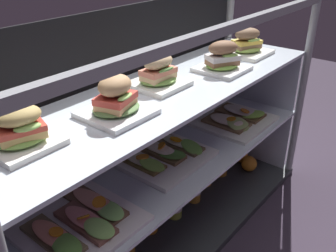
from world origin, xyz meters
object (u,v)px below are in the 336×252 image
Objects in this scene: orange_fruit_rolled_forward at (241,156)px; juice_bottle_front_second at (221,160)px; juice_bottle_back_left at (102,251)px; orange_fruit_beside_bottles at (224,157)px; juice_bottle_tucked_behind at (206,168)px; orange_fruit_near_left_post at (249,164)px; plated_roll_sandwich_far_left at (20,131)px; open_sandwich_tray_right_of_center at (235,119)px; plated_roll_sandwich_right_of_center at (116,101)px; plated_roll_sandwich_far_right at (158,75)px; juice_bottle_front_left_end at (195,184)px; open_sandwich_tray_near_left_corner at (163,154)px; juice_bottle_front_middle at (150,211)px; open_sandwich_tray_near_right_corner at (81,223)px; juice_bottle_near_post at (175,202)px; plated_roll_sandwich_near_right_corner at (222,60)px; plated_roll_sandwich_left_of_center at (247,45)px; juice_bottle_back_right at (127,234)px.

juice_bottle_front_second is at bearing 171.66° from orange_fruit_rolled_forward.
juice_bottle_back_left reaches higher than orange_fruit_beside_bottles.
juice_bottle_tucked_behind is 2.80× the size of orange_fruit_near_left_post.
plated_roll_sandwich_far_left is at bearing 175.80° from orange_fruit_near_left_post.
juice_bottle_tucked_behind is at bearing 1.63° from plated_roll_sandwich_far_left.
orange_fruit_rolled_forward is (0.20, 0.05, -0.32)m from open_sandwich_tray_right_of_center.
plated_roll_sandwich_right_of_center is at bearing 179.47° from open_sandwich_tray_right_of_center.
plated_roll_sandwich_far_right reaches higher than juice_bottle_front_left_end.
open_sandwich_tray_near_left_corner reaches higher than juice_bottle_front_left_end.
plated_roll_sandwich_far_left reaches higher than juice_bottle_front_middle.
juice_bottle_tucked_behind reaches higher than orange_fruit_near_left_post.
open_sandwich_tray_near_right_corner is 1.72× the size of juice_bottle_near_post.
juice_bottle_front_left_end is at bearing -2.16° from juice_bottle_back_left.
orange_fruit_near_left_post is (0.54, -0.08, -0.04)m from juice_bottle_near_post.
juice_bottle_tucked_behind is 0.24m from orange_fruit_beside_bottles.
plated_roll_sandwich_near_right_corner reaches higher than juice_bottle_front_second.
plated_roll_sandwich_far_right is at bearing 171.90° from open_sandwich_tray_right_of_center.
juice_bottle_near_post is at bearing -2.65° from juice_bottle_back_left.
open_sandwich_tray_near_right_corner is 0.61m from juice_bottle_near_post.
plated_roll_sandwich_right_of_center is at bearing -174.83° from juice_bottle_front_left_end.
plated_roll_sandwich_far_left is at bearing -177.70° from juice_bottle_front_middle.
orange_fruit_rolled_forward is at bearing -2.58° from juice_bottle_front_middle.
orange_fruit_beside_bottles is (0.87, 0.11, -0.66)m from plated_roll_sandwich_right_of_center.
juice_bottle_tucked_behind is 3.23× the size of orange_fruit_rolled_forward.
plated_roll_sandwich_left_of_center is at bearing -167.58° from orange_fruit_rolled_forward.
plated_roll_sandwich_near_right_corner reaches higher than open_sandwich_tray_right_of_center.
open_sandwich_tray_near_left_corner is 1.40× the size of juice_bottle_front_middle.
juice_bottle_front_middle is at bearing 179.24° from juice_bottle_front_second.
plated_roll_sandwich_far_right is 0.89m from orange_fruit_beside_bottles.
plated_roll_sandwich_near_right_corner is 0.82m from open_sandwich_tray_near_right_corner.
open_sandwich_tray_near_right_corner is (0.10, -0.07, -0.33)m from plated_roll_sandwich_far_left.
plated_roll_sandwich_near_right_corner is 0.76× the size of juice_bottle_front_middle.
plated_roll_sandwich_right_of_center is 1.10m from orange_fruit_beside_bottles.
plated_roll_sandwich_far_left is 0.29m from plated_roll_sandwich_right_of_center.
juice_bottle_back_left reaches higher than juice_bottle_front_second.
plated_roll_sandwich_right_of_center is 0.98× the size of plated_roll_sandwich_left_of_center.
orange_fruit_rolled_forward is at bearing 9.55° from plated_roll_sandwich_near_right_corner.
juice_bottle_front_second is 0.17m from orange_fruit_near_left_post.
juice_bottle_front_middle is (0.40, 0.08, -0.25)m from open_sandwich_tray_near_right_corner.
plated_roll_sandwich_left_of_center is 1.07m from juice_bottle_back_left.
plated_roll_sandwich_right_of_center is 0.38m from open_sandwich_tray_near_right_corner.
plated_roll_sandwich_right_of_center is 0.89m from juice_bottle_tucked_behind.
plated_roll_sandwich_far_right is 0.54× the size of open_sandwich_tray_near_left_corner.
open_sandwich_tray_near_right_corner is 0.47m from open_sandwich_tray_near_left_corner.
plated_roll_sandwich_far_left reaches higher than juice_bottle_front_second.
plated_roll_sandwich_far_right is 0.99× the size of plated_roll_sandwich_near_right_corner.
plated_roll_sandwich_right_of_center is 0.78m from juice_bottle_front_left_end.
plated_roll_sandwich_far_right is at bearing -0.57° from juice_bottle_back_right.
plated_roll_sandwich_right_of_center is 0.57× the size of open_sandwich_tray_near_left_corner.
open_sandwich_tray_near_left_corner is 1.00× the size of open_sandwich_tray_right_of_center.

